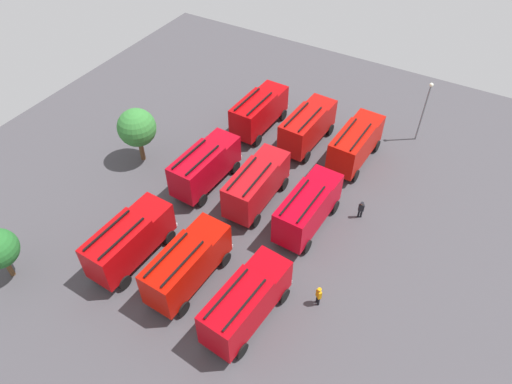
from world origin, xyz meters
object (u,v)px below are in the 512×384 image
object	(u,v)px
fire_truck_7	(205,165)
firefighter_0	(361,209)
fire_truck_5	(308,126)
traffic_cone_0	(269,259)
lamppost	(425,107)
fire_truck_1	(308,207)
firefighter_1	(319,295)
fire_truck_3	(187,263)
fire_truck_8	(259,111)
fire_truck_0	(246,301)
fire_truck_6	(130,240)
fire_truck_4	(257,184)
tree_1	(137,128)
fire_truck_2	(356,143)

from	to	relation	value
fire_truck_7	firefighter_0	xyz separation A→B (m)	(2.98, -12.98, -1.24)
fire_truck_5	traffic_cone_0	xyz separation A→B (m)	(-14.01, -3.69, -1.85)
fire_truck_5	traffic_cone_0	distance (m)	14.61
traffic_cone_0	lamppost	distance (m)	21.02
fire_truck_1	firefighter_1	world-z (taller)	fire_truck_1
fire_truck_3	fire_truck_5	bearing A→B (deg)	1.42
fire_truck_3	fire_truck_5	world-z (taller)	same
fire_truck_5	fire_truck_8	xyz separation A→B (m)	(-0.13, 5.11, 0.00)
fire_truck_0	fire_truck_6	bearing A→B (deg)	94.07
fire_truck_6	firefighter_0	world-z (taller)	fire_truck_6
fire_truck_4	fire_truck_5	size ratio (longest dim) A/B	0.99
fire_truck_8	traffic_cone_0	distance (m)	16.54
tree_1	traffic_cone_0	bearing A→B (deg)	-105.85
firefighter_0	tree_1	size ratio (longest dim) A/B	0.31
firefighter_0	lamppost	xyz separation A→B (m)	(12.47, -0.97, 2.75)
fire_truck_2	firefighter_1	distance (m)	15.80
traffic_cone_0	fire_truck_8	bearing A→B (deg)	32.39
fire_truck_8	firefighter_1	xyz separation A→B (m)	(-15.38, -13.46, -1.19)
fire_truck_0	traffic_cone_0	distance (m)	5.43
fire_truck_0	fire_truck_4	xyz separation A→B (m)	(9.86, 4.95, 0.00)
traffic_cone_0	fire_truck_2	bearing A→B (deg)	-4.61
fire_truck_8	lamppost	world-z (taller)	lamppost
fire_truck_6	firefighter_0	distance (m)	18.07
fire_truck_7	firefighter_0	bearing A→B (deg)	-74.58
fire_truck_1	fire_truck_5	distance (m)	10.51
fire_truck_1	fire_truck_8	distance (m)	13.45
firefighter_0	lamppost	size ratio (longest dim) A/B	0.26
fire_truck_3	fire_truck_1	bearing A→B (deg)	-26.12
fire_truck_4	fire_truck_5	world-z (taller)	same
fire_truck_0	fire_truck_1	bearing A→B (deg)	6.30
fire_truck_3	lamppost	bearing A→B (deg)	-18.14
tree_1	fire_truck_7	bearing A→B (deg)	-88.69
fire_truck_0	fire_truck_7	bearing A→B (deg)	50.75
fire_truck_5	fire_truck_6	bearing A→B (deg)	167.27
fire_truck_6	firefighter_1	size ratio (longest dim) A/B	4.24
fire_truck_0	fire_truck_6	distance (m)	9.92
firefighter_0	firefighter_1	world-z (taller)	firefighter_1
fire_truck_0	fire_truck_1	world-z (taller)	same
fire_truck_6	firefighter_1	xyz separation A→B (m)	(3.30, -13.51, -1.19)
fire_truck_1	firefighter_1	size ratio (longest dim) A/B	4.24
fire_truck_7	fire_truck_8	world-z (taller)	same
fire_truck_1	traffic_cone_0	world-z (taller)	fire_truck_1
fire_truck_2	fire_truck_6	bearing A→B (deg)	154.19
fire_truck_2	fire_truck_8	size ratio (longest dim) A/B	1.00
fire_truck_6	traffic_cone_0	world-z (taller)	fire_truck_6
fire_truck_1	fire_truck_8	bearing A→B (deg)	48.34
fire_truck_3	firefighter_1	size ratio (longest dim) A/B	4.24
fire_truck_4	firefighter_1	distance (m)	10.72
fire_truck_6	lamppost	distance (m)	28.62
fire_truck_1	fire_truck_2	distance (m)	9.31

